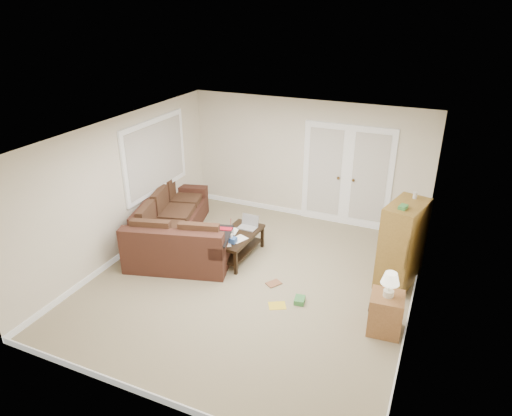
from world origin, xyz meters
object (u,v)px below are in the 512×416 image
at_px(sectional_sofa, 175,231).
at_px(side_cabinet, 386,310).
at_px(tv_armoire, 402,244).
at_px(coffee_table, 238,244).

xyz_separation_m(sectional_sofa, side_cabinet, (4.00, -0.88, 0.02)).
distance_m(tv_armoire, side_cabinet, 1.39).
distance_m(coffee_table, tv_armoire, 2.81).
bearing_deg(side_cabinet, coffee_table, 154.88).
xyz_separation_m(coffee_table, tv_armoire, (2.75, 0.31, 0.46)).
bearing_deg(tv_armoire, coffee_table, -159.44).
distance_m(sectional_sofa, tv_armoire, 4.04).
xyz_separation_m(tv_armoire, side_cabinet, (0.00, -1.34, -0.37)).
xyz_separation_m(sectional_sofa, coffee_table, (1.24, 0.15, -0.07)).
height_order(coffee_table, tv_armoire, tv_armoire).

